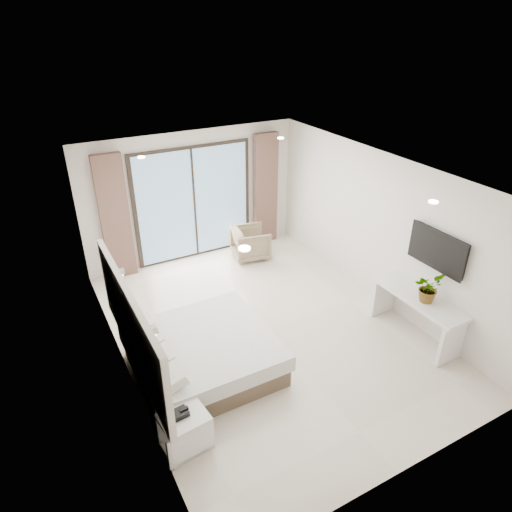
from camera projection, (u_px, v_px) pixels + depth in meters
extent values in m
plane|color=beige|center=(266.00, 329.00, 7.69)|extent=(6.20, 6.20, 0.00)
cube|color=silver|center=(193.00, 196.00, 9.45)|extent=(4.60, 0.02, 2.70)
cube|color=silver|center=(417.00, 388.00, 4.65)|extent=(4.60, 0.02, 2.70)
cube|color=silver|center=(117.00, 299.00, 6.08)|extent=(0.02, 6.20, 2.70)
cube|color=silver|center=(380.00, 229.00, 8.02)|extent=(0.02, 6.20, 2.70)
cube|color=white|center=(268.00, 175.00, 6.41)|extent=(4.60, 6.20, 0.02)
cube|color=silver|center=(131.00, 326.00, 5.88)|extent=(0.08, 3.00, 1.20)
cube|color=black|center=(438.00, 250.00, 6.90)|extent=(0.06, 1.00, 0.58)
cube|color=black|center=(436.00, 250.00, 6.88)|extent=(0.02, 1.04, 0.62)
cube|color=black|center=(194.00, 203.00, 9.50)|extent=(2.56, 0.04, 2.42)
cube|color=#7FA6CB|center=(194.00, 204.00, 9.47)|extent=(2.40, 0.01, 2.30)
cube|color=brown|center=(115.00, 218.00, 8.69)|extent=(0.55, 0.14, 2.50)
cube|color=brown|center=(265.00, 190.00, 10.08)|extent=(0.55, 0.14, 2.50)
cylinder|color=white|center=(244.00, 248.00, 4.48)|extent=(0.12, 0.12, 0.02)
cylinder|color=white|center=(433.00, 202.00, 5.57)|extent=(0.12, 0.12, 0.02)
cylinder|color=white|center=(141.00, 157.00, 7.26)|extent=(0.12, 0.12, 0.02)
cylinder|color=white|center=(281.00, 138.00, 8.36)|extent=(0.12, 0.12, 0.02)
cube|color=brown|center=(204.00, 362.00, 6.76)|extent=(1.91, 1.82, 0.31)
cube|color=silver|center=(203.00, 347.00, 6.63)|extent=(1.99, 1.89, 0.25)
cube|color=silver|center=(173.00, 379.00, 5.78)|extent=(0.28, 0.38, 0.14)
cube|color=silver|center=(163.00, 360.00, 6.10)|extent=(0.28, 0.38, 0.14)
cube|color=silver|center=(153.00, 342.00, 6.42)|extent=(0.28, 0.38, 0.14)
cube|color=silver|center=(145.00, 326.00, 6.74)|extent=(0.28, 0.38, 0.14)
cube|color=white|center=(184.00, 418.00, 5.40)|extent=(0.60, 0.51, 0.05)
cube|color=white|center=(186.00, 444.00, 5.62)|extent=(0.60, 0.51, 0.05)
cube|color=white|center=(191.00, 444.00, 5.36)|extent=(0.56, 0.11, 0.45)
cube|color=white|center=(179.00, 420.00, 5.67)|extent=(0.56, 0.11, 0.45)
cube|color=black|center=(179.00, 413.00, 5.39)|extent=(0.22, 0.18, 0.07)
cube|color=white|center=(419.00, 298.00, 7.20)|extent=(0.51, 1.62, 0.06)
cube|color=white|center=(451.00, 343.00, 6.82)|extent=(0.49, 0.06, 0.71)
cube|color=white|center=(384.00, 296.00, 7.94)|extent=(0.49, 0.06, 0.71)
imported|color=#33662D|center=(427.00, 290.00, 7.00)|extent=(0.55, 0.58, 0.37)
imported|color=#988664|center=(251.00, 242.00, 9.78)|extent=(0.80, 0.84, 0.74)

